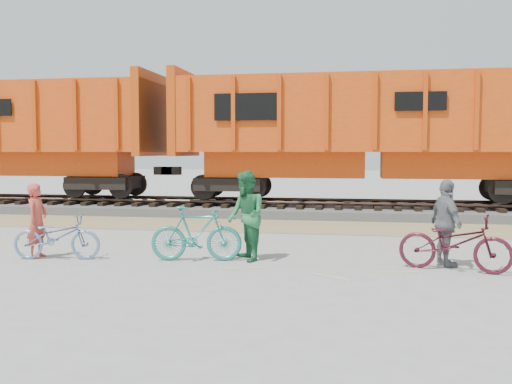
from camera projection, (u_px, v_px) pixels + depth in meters
ground at (294, 263)px, 11.51m from camera, size 120.00×120.00×0.00m
gravel_strip at (313, 227)px, 16.91m from camera, size 120.00×3.00×0.02m
ballast_bed at (321, 211)px, 20.34m from camera, size 120.00×4.00×0.30m
track at (321, 202)px, 20.32m from camera, size 120.00×2.60×0.24m
hopper_car_center at (373, 130)px, 19.83m from camera, size 14.00×3.13×4.65m
bicycle_blue at (57, 237)px, 11.85m from camera, size 1.89×0.90×0.95m
bicycle_teal at (196, 234)px, 11.67m from camera, size 1.92×0.80×1.12m
bicycle_maroon at (455, 243)px, 10.67m from camera, size 2.17×1.25×1.08m
person_solo at (37, 221)px, 12.02m from camera, size 0.39×0.58×1.58m
person_man at (246, 216)px, 11.67m from camera, size 1.06×1.13×1.86m
person_woman at (446, 223)px, 11.06m from camera, size 0.75×1.08×1.71m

